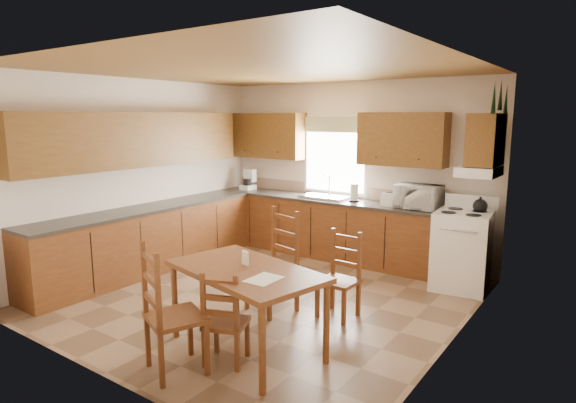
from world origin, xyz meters
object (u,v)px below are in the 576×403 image
Objects in this scene: dining_table at (246,309)px; chair_far_right at (271,262)px; microwave at (418,197)px; chair_near_left at (175,309)px; stove at (462,251)px; chair_near_right at (226,316)px; chair_far_left at (338,276)px.

chair_far_right is at bearing 125.62° from dining_table.
microwave is 0.48× the size of chair_far_right.
chair_far_right is (-0.38, 0.89, 0.17)m from dining_table.
chair_near_left is 1.54m from chair_far_right.
stove reaches higher than dining_table.
dining_table is (-1.17, -2.85, -0.09)m from stove.
stove is 1.14× the size of chair_near_right.
chair_far_right is (-0.38, 1.17, 0.14)m from chair_near_right.
chair_near_left is (-0.24, -0.64, 0.16)m from dining_table.
chair_far_right is at bearing -61.26° from chair_near_left.
chair_far_left is (-0.14, -1.96, -0.62)m from microwave.
microwave is at bearing 87.46° from chair_far_left.
microwave is 2.45m from chair_far_right.
chair_near_left is 1.89m from chair_far_left.
chair_near_left reaches higher than stove.
dining_table is at bearing -97.88° from microwave.
microwave is at bearing 152.28° from stove.
chair_far_right reaches higher than chair_near_right.
microwave is at bearing -119.78° from chair_near_right.
stove is at bearing -88.31° from chair_near_left.
microwave is 3.87m from chair_near_left.
stove is at bearing -21.14° from microwave.
stove is 3.34m from chair_near_right.
microwave is at bearing 94.08° from dining_table.
chair_far_left is at bearing -83.84° from chair_near_left.
chair_far_right is (-1.54, -1.96, 0.08)m from stove.
chair_near_right is 0.75× the size of chair_far_right.
stove is 1.04× the size of chair_far_left.
chair_near_left reaches higher than dining_table.
chair_near_right is at bearing -100.99° from chair_far_left.
chair_near_left is at bearing -105.89° from chair_far_left.
stove is at bearing -132.38° from chair_near_right.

